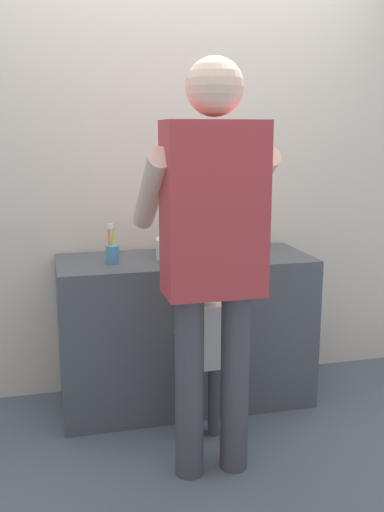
{
  "coord_description": "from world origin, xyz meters",
  "views": [
    {
      "loc": [
        -0.71,
        -2.67,
        1.5
      ],
      "look_at": [
        0.0,
        0.15,
        0.87
      ],
      "focal_mm": 40.66,
      "sensor_mm": 36.0,
      "label": 1
    }
  ],
  "objects_px": {
    "soap_bottle": "(242,244)",
    "child_toddler": "(205,345)",
    "toothbrush_cup": "(112,253)",
    "adult_parent": "(212,236)"
  },
  "relations": [
    {
      "from": "child_toddler",
      "to": "adult_parent",
      "type": "height_order",
      "value": "adult_parent"
    },
    {
      "from": "toothbrush_cup",
      "to": "child_toddler",
      "type": "distance_m",
      "value": 0.67
    },
    {
      "from": "toothbrush_cup",
      "to": "child_toddler",
      "type": "relative_size",
      "value": 0.26
    },
    {
      "from": "soap_bottle",
      "to": "child_toddler",
      "type": "distance_m",
      "value": 0.64
    },
    {
      "from": "soap_bottle",
      "to": "adult_parent",
      "type": "distance_m",
      "value": 0.77
    },
    {
      "from": "toothbrush_cup",
      "to": "child_toddler",
      "type": "xyz_separation_m",
      "value": [
        0.4,
        -0.36,
        -0.41
      ]
    },
    {
      "from": "child_toddler",
      "to": "adult_parent",
      "type": "xyz_separation_m",
      "value": [
        -0.05,
        -0.29,
        0.6
      ]
    },
    {
      "from": "toothbrush_cup",
      "to": "adult_parent",
      "type": "xyz_separation_m",
      "value": [
        0.35,
        -0.64,
        0.19
      ]
    },
    {
      "from": "toothbrush_cup",
      "to": "soap_bottle",
      "type": "bearing_deg",
      "value": 0.95
    },
    {
      "from": "child_toddler",
      "to": "adult_parent",
      "type": "relative_size",
      "value": 0.45
    }
  ]
}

